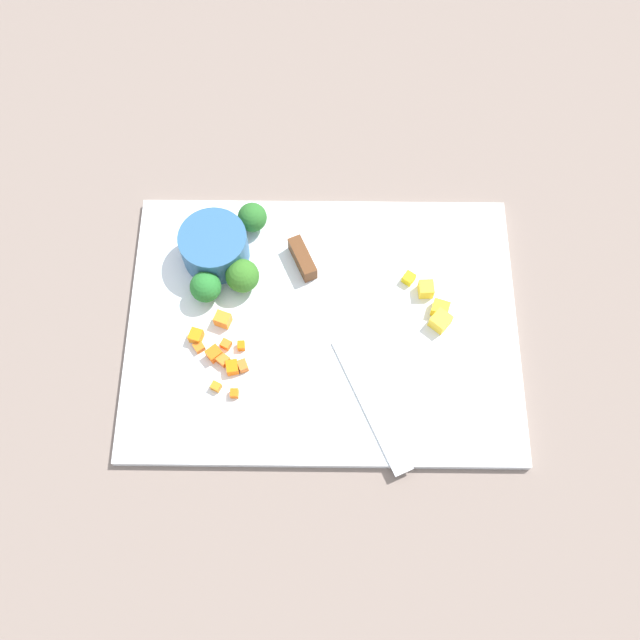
{
  "coord_description": "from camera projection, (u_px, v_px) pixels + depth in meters",
  "views": [
    {
      "loc": [
        0.0,
        -0.35,
        0.84
      ],
      "look_at": [
        0.0,
        0.0,
        0.02
      ],
      "focal_mm": 40.53,
      "sensor_mm": 36.0,
      "label": 1
    }
  ],
  "objects": [
    {
      "name": "broccoli_floret_2",
      "position": [
        240.0,
        276.0,
        0.9
      ],
      "size": [
        0.04,
        0.04,
        0.05
      ],
      "color": "#97C361",
      "rests_on": "cutting_board"
    },
    {
      "name": "carrot_dice_9",
      "position": [
        230.0,
        367.0,
        0.87
      ],
      "size": [
        0.02,
        0.02,
        0.01
      ],
      "primitive_type": "cube",
      "rotation": [
        0.0,
        0.0,
        1.76
      ],
      "color": "orange",
      "rests_on": "cutting_board"
    },
    {
      "name": "carrot_dice_4",
      "position": [
        240.0,
        366.0,
        0.87
      ],
      "size": [
        0.01,
        0.02,
        0.01
      ],
      "primitive_type": "cube",
      "rotation": [
        0.0,
        0.0,
        1.95
      ],
      "color": "orange",
      "rests_on": "cutting_board"
    },
    {
      "name": "carrot_dice_10",
      "position": [
        193.0,
        336.0,
        0.89
      ],
      "size": [
        0.02,
        0.02,
        0.01
      ],
      "primitive_type": "cube",
      "rotation": [
        0.0,
        0.0,
        2.85
      ],
      "color": "orange",
      "rests_on": "cutting_board"
    },
    {
      "name": "pepper_dice_1",
      "position": [
        438.0,
        320.0,
        0.89
      ],
      "size": [
        0.03,
        0.03,
        0.02
      ],
      "primitive_type": "cube",
      "rotation": [
        0.0,
        0.0,
        2.44
      ],
      "color": "yellow",
      "rests_on": "cutting_board"
    },
    {
      "name": "chef_knife",
      "position": [
        323.0,
        307.0,
        0.9
      ],
      "size": [
        0.15,
        0.31,
        0.02
      ],
      "rotation": [
        0.0,
        0.0,
        5.13
      ],
      "color": "silver",
      "rests_on": "cutting_board"
    },
    {
      "name": "carrot_dice_6",
      "position": [
        232.0,
        393.0,
        0.86
      ],
      "size": [
        0.01,
        0.01,
        0.01
      ],
      "primitive_type": "cube",
      "rotation": [
        0.0,
        0.0,
        1.57
      ],
      "color": "orange",
      "rests_on": "cutting_board"
    },
    {
      "name": "pepper_dice_3",
      "position": [
        406.0,
        278.0,
        0.92
      ],
      "size": [
        0.02,
        0.02,
        0.01
      ],
      "primitive_type": "cube",
      "rotation": [
        0.0,
        0.0,
        0.96
      ],
      "color": "yellow",
      "rests_on": "cutting_board"
    },
    {
      "name": "broccoli_floret_1",
      "position": [
        250.0,
        218.0,
        0.94
      ],
      "size": [
        0.04,
        0.04,
        0.04
      ],
      "color": "#93B054",
      "rests_on": "cutting_board"
    },
    {
      "name": "cutting_board",
      "position": [
        320.0,
        325.0,
        0.91
      ],
      "size": [
        0.49,
        0.36,
        0.01
      ],
      "primitive_type": "cube",
      "color": "white",
      "rests_on": "ground_plane"
    },
    {
      "name": "carrot_dice_8",
      "position": [
        239.0,
        346.0,
        0.89
      ],
      "size": [
        0.01,
        0.01,
        0.01
      ],
      "primitive_type": "cube",
      "rotation": [
        0.0,
        0.0,
        0.06
      ],
      "color": "orange",
      "rests_on": "cutting_board"
    },
    {
      "name": "pepper_dice_2",
      "position": [
        438.0,
        309.0,
        0.9
      ],
      "size": [
        0.03,
        0.02,
        0.02
      ],
      "primitive_type": "cube",
      "rotation": [
        0.0,
        0.0,
        1.26
      ],
      "color": "yellow",
      "rests_on": "cutting_board"
    },
    {
      "name": "prep_bowl",
      "position": [
        212.0,
        246.0,
        0.92
      ],
      "size": [
        0.09,
        0.09,
        0.05
      ],
      "primitive_type": "cylinder",
      "color": "#2D5D8A",
      "rests_on": "cutting_board"
    },
    {
      "name": "carrot_dice_5",
      "position": [
        196.0,
        347.0,
        0.89
      ],
      "size": [
        0.02,
        0.02,
        0.01
      ],
      "primitive_type": "cube",
      "rotation": [
        0.0,
        0.0,
        0.59
      ],
      "color": "orange",
      "rests_on": "cutting_board"
    },
    {
      "name": "pepper_dice_0",
      "position": [
        423.0,
        289.0,
        0.91
      ],
      "size": [
        0.02,
        0.02,
        0.02
      ],
      "primitive_type": "cube",
      "rotation": [
        0.0,
        0.0,
        0.05
      ],
      "color": "yellow",
      "rests_on": "cutting_board"
    },
    {
      "name": "ground_plane",
      "position": [
        320.0,
        327.0,
        0.91
      ],
      "size": [
        4.0,
        4.0,
        0.0
      ],
      "primitive_type": "plane",
      "color": "slate"
    },
    {
      "name": "carrot_dice_0",
      "position": [
        211.0,
        354.0,
        0.88
      ],
      "size": [
        0.02,
        0.02,
        0.02
      ],
      "primitive_type": "cube",
      "rotation": [
        0.0,
        0.0,
        2.27
      ],
      "color": "orange",
      "rests_on": "cutting_board"
    },
    {
      "name": "carrot_dice_7",
      "position": [
        213.0,
        387.0,
        0.86
      ],
      "size": [
        0.01,
        0.01,
        0.01
      ],
      "primitive_type": "cube",
      "rotation": [
        0.0,
        0.0,
        2.68
      ],
      "color": "orange",
      "rests_on": "cutting_board"
    },
    {
      "name": "carrot_dice_1",
      "position": [
        220.0,
        360.0,
        0.88
      ],
      "size": [
        0.02,
        0.02,
        0.01
      ],
      "primitive_type": "cube",
      "rotation": [
        0.0,
        0.0,
        0.91
      ],
      "color": "orange",
      "rests_on": "cutting_board"
    },
    {
      "name": "carrot_dice_3",
      "position": [
        220.0,
        322.0,
        0.89
      ],
      "size": [
        0.02,
        0.02,
        0.02
      ],
      "primitive_type": "cube",
      "rotation": [
        0.0,
        0.0,
        2.79
      ],
      "color": "orange",
      "rests_on": "cutting_board"
    },
    {
      "name": "carrot_dice_2",
      "position": [
        223.0,
        344.0,
        0.89
      ],
      "size": [
        0.02,
        0.01,
        0.01
      ],
      "primitive_type": "cube",
      "rotation": [
        0.0,
        0.0,
        1.11
      ],
      "color": "orange",
      "rests_on": "cutting_board"
    },
    {
      "name": "broccoli_floret_0",
      "position": [
        203.0,
        287.0,
        0.9
      ],
      "size": [
        0.04,
        0.04,
        0.04
      ],
      "color": "#92C05A",
      "rests_on": "cutting_board"
    }
  ]
}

